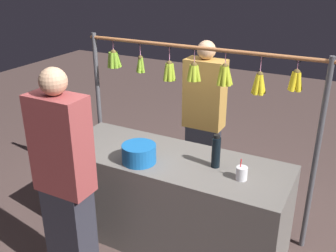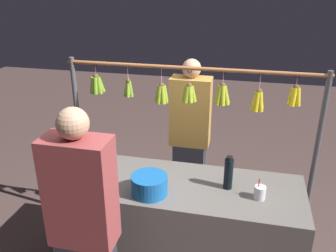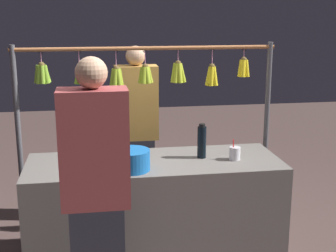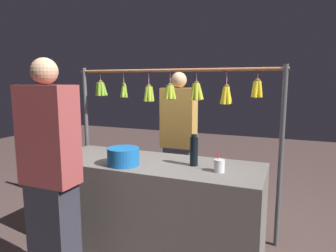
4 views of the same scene
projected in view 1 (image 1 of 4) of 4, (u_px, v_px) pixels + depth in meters
The scene contains 8 objects.
ground_plane at pixel (171, 238), 3.48m from camera, with size 12.00×12.00×0.00m, color #4F3C38.
market_counter at pixel (171, 200), 3.32m from camera, with size 1.93×0.71×0.81m, color #66605B.
display_rack at pixel (194, 92), 3.36m from camera, with size 2.17×0.14×1.67m.
water_bottle at pixel (216, 152), 2.98m from camera, with size 0.07×0.07×0.27m.
blue_bucket at pixel (139, 153), 3.07m from camera, with size 0.27×0.27×0.15m, color #1862B0.
drink_cup at pixel (242, 173), 2.83m from camera, with size 0.09×0.09×0.16m.
vendor_person at pixel (204, 123), 3.86m from camera, with size 0.39×0.21×1.62m.
customer_person at pixel (66, 185), 2.73m from camera, with size 0.40×0.22×1.68m.
Camera 1 is at (-1.29, 2.50, 2.28)m, focal length 41.50 mm.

